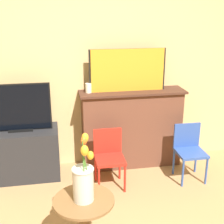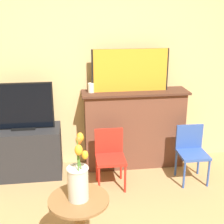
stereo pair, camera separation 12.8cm
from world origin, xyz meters
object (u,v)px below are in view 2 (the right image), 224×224
object	(u,v)px
chair_red	(110,154)
painting	(130,70)
tv_monitor	(22,107)
vase_tulips	(78,179)
chair_blue	(191,149)

from	to	relation	value
chair_red	painting	bearing A→B (deg)	55.73
painting	tv_monitor	xyz separation A→B (m)	(-1.23, -0.08, -0.36)
vase_tulips	painting	bearing A→B (deg)	65.81
tv_monitor	chair_blue	size ratio (longest dim) A/B	1.10
vase_tulips	chair_red	bearing A→B (deg)	70.61
chair_blue	vase_tulips	distance (m)	1.68
painting	vase_tulips	distance (m)	1.68
painting	tv_monitor	distance (m)	1.29
painting	chair_red	distance (m)	0.98
painting	tv_monitor	bearing A→B (deg)	-176.26
tv_monitor	chair_blue	world-z (taller)	tv_monitor
tv_monitor	chair_blue	xyz separation A→B (m)	(1.86, -0.36, -0.47)
painting	chair_red	bearing A→B (deg)	-124.27
painting	chair_blue	distance (m)	1.13
painting	chair_red	world-z (taller)	painting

